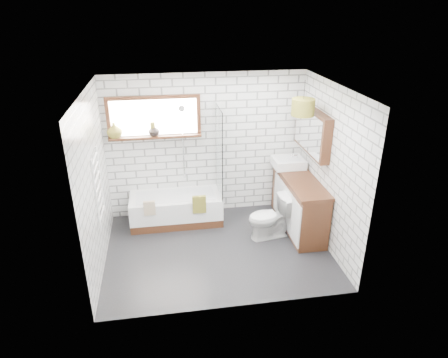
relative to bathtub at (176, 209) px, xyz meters
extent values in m
cube|color=black|center=(0.58, -0.96, -0.26)|extent=(3.40, 2.60, 0.01)
cube|color=white|center=(0.58, -0.96, 2.25)|extent=(3.40, 2.60, 0.01)
cube|color=white|center=(0.58, 0.35, 1.00)|extent=(3.40, 0.01, 2.50)
cube|color=white|center=(0.58, -2.26, 1.00)|extent=(3.40, 0.01, 2.50)
cube|color=white|center=(-1.12, -0.96, 1.00)|extent=(0.01, 2.60, 2.50)
cube|color=white|center=(2.29, -0.96, 1.00)|extent=(0.01, 2.60, 2.50)
cube|color=#341A0E|center=(-0.27, 0.30, 1.55)|extent=(1.52, 0.16, 0.68)
cube|color=white|center=(-1.08, -0.96, 0.95)|extent=(0.06, 0.52, 1.00)
cube|color=#341A0E|center=(2.20, -0.36, 1.40)|extent=(0.16, 1.20, 0.70)
cylinder|color=silver|center=(0.18, 0.30, 1.10)|extent=(0.02, 0.02, 1.30)
cube|color=white|center=(0.00, 0.00, 0.00)|extent=(1.55, 0.69, 0.50)
cube|color=white|center=(0.76, 0.00, 1.00)|extent=(0.02, 0.72, 1.50)
cube|color=olive|center=(0.37, -0.34, 0.23)|extent=(0.22, 0.06, 0.30)
cube|color=tan|center=(-0.44, -0.34, 0.23)|extent=(0.19, 0.05, 0.24)
cube|color=#341A0E|center=(2.03, -0.50, 0.20)|extent=(0.51, 1.59, 0.91)
cube|color=white|center=(1.97, 0.00, 0.74)|extent=(0.53, 0.46, 0.15)
cylinder|color=silver|center=(2.13, 0.00, 0.79)|extent=(0.03, 0.03, 0.16)
imported|color=white|center=(1.47, -0.74, 0.11)|extent=(0.50, 0.76, 0.72)
imported|color=olive|center=(-0.92, 0.27, 1.36)|extent=(0.25, 0.25, 0.26)
imported|color=black|center=(-0.29, 0.27, 1.32)|extent=(0.20, 0.20, 0.19)
cylinder|color=olive|center=(-0.30, 0.27, 1.34)|extent=(0.08, 0.08, 0.23)
cylinder|color=olive|center=(1.94, -0.57, 1.85)|extent=(0.34, 0.34, 0.25)
camera|label=1|loc=(-0.16, -6.14, 3.31)|focal=32.00mm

